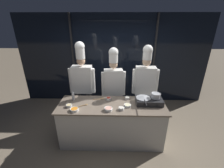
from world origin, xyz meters
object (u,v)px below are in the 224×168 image
at_px(prep_bowl_shrimp, 108,109).
at_px(serving_spoon_slotted, 85,105).
at_px(portable_stove, 149,101).
at_px(prep_bowl_noodles, 128,105).
at_px(prep_bowl_chili_flakes, 109,99).
at_px(prep_bowl_garlic, 127,98).
at_px(frying_pan, 143,97).
at_px(serving_spoon_solid, 101,99).
at_px(stock_pot, 156,95).
at_px(prep_bowl_carrots, 74,109).
at_px(prep_bowl_ginger, 69,105).
at_px(squeeze_bottle_clear, 73,96).
at_px(chef_head, 82,79).
at_px(chef_sous, 113,82).
at_px(chef_line, 145,81).
at_px(prep_bowl_onion, 121,108).

distance_m(prep_bowl_shrimp, serving_spoon_slotted, 0.52).
xyz_separation_m(portable_stove, prep_bowl_noodles, (-0.45, -0.14, -0.03)).
height_order(prep_bowl_chili_flakes, prep_bowl_garlic, prep_bowl_chili_flakes).
xyz_separation_m(portable_stove, frying_pan, (-0.12, -0.00, 0.08)).
xyz_separation_m(portable_stove, serving_spoon_solid, (-1.01, 0.16, -0.05)).
relative_size(stock_pot, prep_bowl_carrots, 1.23).
distance_m(frying_pan, prep_bowl_ginger, 1.51).
relative_size(stock_pot, serving_spoon_slotted, 0.90).
relative_size(stock_pot, squeeze_bottle_clear, 1.03).
relative_size(prep_bowl_garlic, serving_spoon_solid, 0.40).
bearing_deg(stock_pot, prep_bowl_chili_flakes, 172.74).
relative_size(portable_stove, chef_head, 0.26).
bearing_deg(portable_stove, prep_bowl_ginger, -173.80).
distance_m(squeeze_bottle_clear, prep_bowl_carrots, 0.47).
relative_size(frying_pan, chef_sous, 0.27).
height_order(frying_pan, chef_line, chef_line).
distance_m(frying_pan, squeeze_bottle_clear, 1.49).
bearing_deg(serving_spoon_slotted, prep_bowl_onion, -10.97).
height_order(portable_stove, prep_bowl_shrimp, portable_stove).
bearing_deg(prep_bowl_ginger, serving_spoon_solid, 29.12).
bearing_deg(chef_sous, serving_spoon_solid, 51.20).
bearing_deg(serving_spoon_solid, stock_pot, -8.25).
xyz_separation_m(portable_stove, squeeze_bottle_clear, (-1.61, 0.13, 0.03)).
height_order(frying_pan, prep_bowl_carrots, frying_pan).
xyz_separation_m(portable_stove, stock_pot, (0.12, 0.00, 0.12)).
distance_m(portable_stove, prep_bowl_ginger, 1.63).
xyz_separation_m(portable_stove, serving_spoon_slotted, (-1.32, -0.12, -0.05)).
bearing_deg(prep_bowl_carrots, squeeze_bottle_clear, 107.19).
height_order(frying_pan, prep_bowl_garlic, frying_pan).
relative_size(prep_bowl_noodles, serving_spoon_slotted, 0.63).
xyz_separation_m(serving_spoon_slotted, chef_line, (1.33, 0.76, 0.24)).
relative_size(stock_pot, chef_sous, 0.10).
distance_m(squeeze_bottle_clear, prep_bowl_chili_flakes, 0.77).
height_order(portable_stove, prep_bowl_garlic, portable_stove).
xyz_separation_m(stock_pot, prep_bowl_shrimp, (-0.95, -0.29, -0.15)).
xyz_separation_m(prep_bowl_carrots, serving_spoon_slotted, (0.15, 0.20, -0.02)).
xyz_separation_m(prep_bowl_chili_flakes, serving_spoon_slotted, (-0.48, -0.24, -0.03)).
bearing_deg(serving_spoon_slotted, chef_sous, 50.39).
relative_size(serving_spoon_solid, chef_line, 0.13).
distance_m(prep_bowl_onion, prep_bowl_ginger, 1.04).
relative_size(frying_pan, prep_bowl_ginger, 4.43).
height_order(prep_bowl_noodles, serving_spoon_slotted, prep_bowl_noodles).
bearing_deg(prep_bowl_chili_flakes, prep_bowl_ginger, -158.93).
bearing_deg(chef_sous, prep_bowl_garlic, 121.35).
relative_size(prep_bowl_shrimp, serving_spoon_solid, 0.63).
bearing_deg(prep_bowl_noodles, prep_bowl_ginger, -178.29).
bearing_deg(chef_sous, prep_bowl_chili_flakes, 71.68).
height_order(serving_spoon_solid, chef_line, chef_line).
relative_size(prep_bowl_carrots, chef_line, 0.08).
bearing_deg(frying_pan, portable_stove, 2.29).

